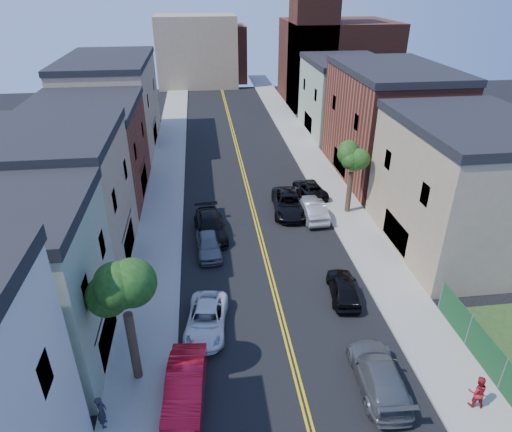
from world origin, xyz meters
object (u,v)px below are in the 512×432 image
object	(u,v)px
white_pickup	(206,319)
black_suv_lane	(289,203)
black_car_right	(344,288)
grey_car_right	(379,375)
silver_car_right	(312,208)
dark_car_right_far	(310,189)
red_sedan	(185,386)
pedestrian_left	(102,412)
black_car_left	(210,226)
pedestrian_right	(477,391)
grey_car_left	(209,244)

from	to	relation	value
white_pickup	black_suv_lane	xyz separation A→B (m)	(7.39, 13.61, 0.15)
black_car_right	black_suv_lane	bearing A→B (deg)	-77.43
grey_car_right	black_car_right	bearing A→B (deg)	-89.74
grey_car_right	black_car_right	distance (m)	6.97
white_pickup	black_car_right	world-z (taller)	black_car_right
black_car_right	silver_car_right	bearing A→B (deg)	-85.78
grey_car_right	dark_car_right_far	xyz separation A→B (m)	(1.70, 21.75, -0.12)
black_car_right	red_sedan	bearing A→B (deg)	40.88
silver_car_right	dark_car_right_far	world-z (taller)	silver_car_right
red_sedan	pedestrian_left	world-z (taller)	pedestrian_left
silver_car_right	grey_car_right	bearing A→B (deg)	84.98
white_pickup	silver_car_right	xyz separation A→B (m)	(9.06, 12.41, 0.15)
black_car_left	black_car_right	world-z (taller)	black_car_left
grey_car_right	black_car_right	size ratio (longest dim) A/B	1.26
red_sedan	pedestrian_right	bearing A→B (deg)	-4.18
red_sedan	black_suv_lane	bearing A→B (deg)	70.13
grey_car_left	black_car_left	distance (m)	2.55
red_sedan	pedestrian_left	size ratio (longest dim) A/B	2.92
black_car_left	black_car_right	distance (m)	11.79
black_suv_lane	white_pickup	bearing A→B (deg)	-113.60
white_pickup	black_suv_lane	distance (m)	15.49
grey_car_left	silver_car_right	size ratio (longest dim) A/B	0.86
grey_car_left	pedestrian_left	size ratio (longest dim) A/B	2.51
silver_car_right	dark_car_right_far	xyz separation A→B (m)	(0.83, 4.21, -0.17)
dark_car_right_far	pedestrian_right	distance (m)	23.59
white_pickup	silver_car_right	bearing A→B (deg)	61.67
black_car_left	pedestrian_left	xyz separation A→B (m)	(-5.30, -16.30, 0.21)
grey_car_left	white_pickup	bearing A→B (deg)	-95.98
white_pickup	pedestrian_left	bearing A→B (deg)	-121.31
black_car_left	silver_car_right	bearing A→B (deg)	7.41
grey_car_right	pedestrian_left	distance (m)	12.92
dark_car_right_far	black_suv_lane	distance (m)	3.91
red_sedan	black_car_left	distance (m)	15.30
red_sedan	pedestrian_right	xyz separation A→B (m)	(13.30, -2.16, 0.20)
grey_car_left	pedestrian_right	distance (m)	18.96
pedestrian_left	dark_car_right_far	bearing A→B (deg)	-42.15
black_car_left	dark_car_right_far	bearing A→B (deg)	28.04
black_car_right	dark_car_right_far	world-z (taller)	black_car_right
pedestrian_left	black_suv_lane	bearing A→B (deg)	-41.01
grey_car_left	grey_car_right	size ratio (longest dim) A/B	0.81
white_pickup	black_car_left	distance (m)	10.53
pedestrian_right	black_car_left	bearing A→B (deg)	-42.26
grey_car_left	pedestrian_right	bearing A→B (deg)	-54.69
grey_car_right	black_car_left	bearing A→B (deg)	-60.75
red_sedan	silver_car_right	size ratio (longest dim) A/B	1.01
red_sedan	grey_car_right	xyz separation A→B (m)	(9.30, -0.44, -0.06)
black_car_left	grey_car_left	bearing A→B (deg)	-100.05
black_car_left	red_sedan	bearing A→B (deg)	-101.64
red_sedan	grey_car_left	bearing A→B (deg)	88.34
red_sedan	pedestrian_left	distance (m)	3.77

